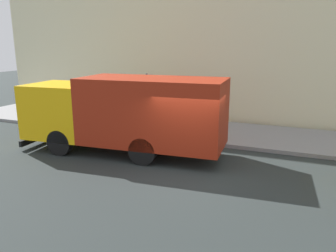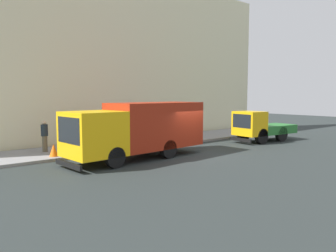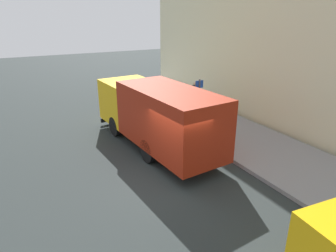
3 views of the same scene
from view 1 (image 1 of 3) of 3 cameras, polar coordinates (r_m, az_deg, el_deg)
name	(u,v)px [view 1 (image 1 of 3)]	position (r m, az deg, el deg)	size (l,w,h in m)	color
ground	(188,171)	(11.36, 3.43, -7.70)	(80.00, 80.00, 0.00)	#272D2C
sidewalk	(222,133)	(15.97, 9.30, -1.13)	(4.09, 30.00, 0.16)	gray
building_facade	(238,2)	(18.04, 12.08, 20.19)	(0.50, 30.00, 12.46)	beige
large_utility_truck	(124,112)	(12.85, -7.56, 2.50)	(2.97, 8.18, 2.99)	#EEB20D
pedestrian_walking	(137,106)	(17.48, -5.36, 3.48)	(0.49, 0.49, 1.64)	#252629
pedestrian_standing	(109,102)	(18.45, -10.14, 4.17)	(0.53, 0.53, 1.81)	brown
traffic_cone_orange	(89,119)	(17.25, -13.48, 1.20)	(0.46, 0.46, 0.66)	orange
street_sign_post	(147,99)	(15.13, -3.65, 4.76)	(0.44, 0.08, 2.75)	#4C5156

